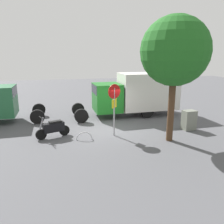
% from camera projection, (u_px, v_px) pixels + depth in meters
% --- Properties ---
extents(ground_plane, '(60.00, 60.00, 0.00)m').
position_uv_depth(ground_plane, '(110.00, 129.00, 13.06)').
color(ground_plane, '#4E4E52').
extents(box_truck_near, '(7.49, 2.29, 3.01)m').
position_uv_depth(box_truck_near, '(136.00, 93.00, 15.86)').
color(box_truck_near, black).
rests_on(box_truck_near, ground).
extents(motorcycle, '(1.75, 0.79, 1.20)m').
position_uv_depth(motorcycle, '(53.00, 128.00, 11.64)').
color(motorcycle, black).
rests_on(motorcycle, ground).
extents(stop_sign, '(0.71, 0.33, 2.79)m').
position_uv_depth(stop_sign, '(114.00, 102.00, 11.58)').
color(stop_sign, '#9E9EA3').
rests_on(stop_sign, ground).
extents(street_tree, '(3.25, 3.25, 6.04)m').
position_uv_depth(street_tree, '(175.00, 52.00, 10.30)').
color(street_tree, '#47301E').
rests_on(street_tree, ground).
extents(utility_cabinet, '(0.77, 0.61, 1.15)m').
position_uv_depth(utility_cabinet, '(189.00, 120.00, 12.89)').
color(utility_cabinet, slate).
rests_on(utility_cabinet, ground).
extents(bike_rack_hoop, '(0.85, 0.13, 0.85)m').
position_uv_depth(bike_rack_hoop, '(84.00, 140.00, 11.44)').
color(bike_rack_hoop, '#B7B7BC').
rests_on(bike_rack_hoop, ground).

